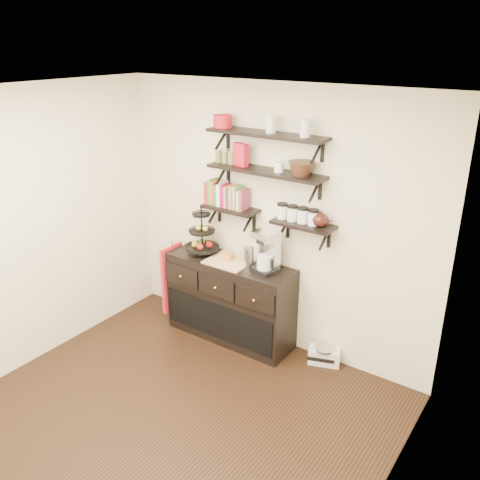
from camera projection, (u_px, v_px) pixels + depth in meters
The scene contains 23 objects.
floor at pixel (159, 430), 4.26m from camera, with size 3.50×3.50×0.00m, color black.
ceiling at pixel (134, 98), 3.25m from camera, with size 3.50×3.50×0.02m, color white.
back_wall at pixel (271, 221), 5.09m from camera, with size 3.50×0.02×2.70m, color #EEE8CA.
left_wall at pixel (11, 237), 4.68m from camera, with size 0.02×3.50×2.70m, color #EEE8CA.
right_wall at pixel (375, 368), 2.83m from camera, with size 0.02×3.50×2.70m, color #EEE8CA.
shelf_top at pixel (266, 134), 4.66m from camera, with size 1.20×0.27×0.23m.
shelf_mid at pixel (265, 172), 4.79m from camera, with size 1.20×0.27×0.23m.
shelf_low_left at pixel (231, 209), 5.19m from camera, with size 0.60×0.25×0.23m.
shelf_low_right at pixel (303, 225), 4.75m from camera, with size 0.60×0.25×0.23m.
cookbooks at pixel (226, 195), 5.17m from camera, with size 0.43×0.15×0.26m.
glass_canisters at pixel (298, 215), 4.75m from camera, with size 0.43×0.10×0.13m.
sideboard at pixel (230, 300), 5.43m from camera, with size 1.40×0.50×0.92m.
fruit_stand at pixel (203, 238), 5.39m from camera, with size 0.36×0.36×0.52m.
candle at pixel (229, 256), 5.25m from camera, with size 0.08×0.08×0.08m, color #BB6A2B.
coffee_maker at pixel (267, 252), 4.98m from camera, with size 0.28×0.28×0.43m.
thermal_carafe at pixel (248, 258), 5.08m from camera, with size 0.11×0.11×0.22m, color silver.
apron at pixel (172, 278), 5.70m from camera, with size 0.04×0.33×0.77m, color #A61C11.
radio at pixel (324, 355), 5.10m from camera, with size 0.35×0.27×0.19m.
recipe_box at pixel (241, 155), 4.89m from camera, with size 0.16×0.06×0.22m, color #AF1424.
walnut_bowl at pixel (301, 169), 4.56m from camera, with size 0.24×0.24×0.13m, color black, non-canonical shape.
ramekins at pixel (279, 167), 4.69m from camera, with size 0.09×0.09×0.10m, color white.
teapot at pixel (321, 219), 4.62m from camera, with size 0.20×0.15×0.15m, color black, non-canonical shape.
red_pot at pixel (223, 121), 4.89m from camera, with size 0.18×0.18×0.12m, color #AF1424.
Camera 1 is at (2.47, -2.37, 3.07)m, focal length 38.00 mm.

